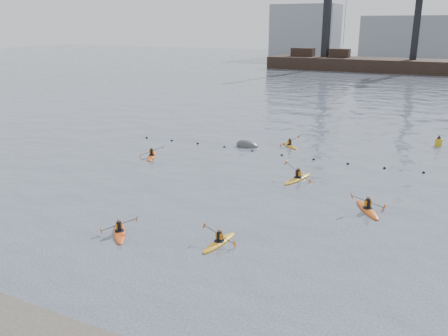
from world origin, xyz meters
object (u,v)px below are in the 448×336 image
(kayaker_1, at_px, (219,242))
(kayaker_3, at_px, (298,178))
(kayaker_5, at_px, (290,145))
(kayaker_4, at_px, (367,209))
(nav_buoy, at_px, (439,142))
(mooring_buoy, at_px, (248,146))
(kayaker_2, at_px, (152,156))
(kayaker_0, at_px, (120,232))

(kayaker_1, xyz_separation_m, kayaker_3, (0.33, 12.54, 0.01))
(kayaker_5, bearing_deg, kayaker_4, -97.94)
(kayaker_3, xyz_separation_m, kayaker_4, (5.97, -4.02, -0.00))
(kayaker_3, distance_m, nav_buoy, 18.70)
(mooring_buoy, relative_size, nav_buoy, 1.97)
(nav_buoy, bearing_deg, kayaker_5, -152.50)
(kayaker_2, height_order, kayaker_3, kayaker_3)
(kayaker_1, bearing_deg, kayaker_3, 94.58)
(kayaker_0, height_order, kayaker_5, kayaker_5)
(kayaker_0, height_order, mooring_buoy, kayaker_0)
(kayaker_5, bearing_deg, kayaker_3, -111.51)
(kayaker_1, relative_size, kayaker_2, 0.99)
(kayaker_1, bearing_deg, kayaker_5, 105.49)
(kayaker_4, bearing_deg, kayaker_5, -84.99)
(kayaker_0, height_order, kayaker_2, kayaker_2)
(kayaker_1, relative_size, kayaker_5, 1.21)
(kayaker_1, xyz_separation_m, nav_buoy, (9.32, 28.94, 0.27))
(kayaker_0, xyz_separation_m, kayaker_1, (5.69, 1.40, -0.00))
(mooring_buoy, height_order, nav_buoy, nav_buoy)
(kayaker_2, xyz_separation_m, nav_buoy, (22.75, 16.07, 0.27))
(kayaker_1, distance_m, kayaker_3, 12.54)
(kayaker_1, xyz_separation_m, kayaker_4, (6.30, 8.52, 0.01))
(kayaker_2, bearing_deg, mooring_buoy, 23.50)
(mooring_buoy, bearing_deg, kayaker_3, -45.42)
(kayaker_4, distance_m, mooring_buoy, 17.93)
(kayaker_1, xyz_separation_m, kayaker_2, (-13.43, 12.87, 0.00))
(kayaker_1, distance_m, kayaker_5, 22.48)
(kayaker_5, bearing_deg, mooring_buoy, 164.26)
(kayaker_5, distance_m, mooring_buoy, 4.08)
(kayaker_0, bearing_deg, kayaker_3, 26.90)
(kayaker_5, relative_size, mooring_buoy, 1.10)
(kayaker_5, height_order, mooring_buoy, kayaker_5)
(kayaker_0, xyz_separation_m, kayaker_5, (2.02, 23.57, -0.00))
(kayaker_4, bearing_deg, kayaker_2, -43.54)
(kayaker_0, relative_size, kayaker_5, 1.09)
(kayaker_2, relative_size, mooring_buoy, 1.34)
(kayaker_2, relative_size, kayaker_4, 0.96)
(mooring_buoy, xyz_separation_m, nav_buoy, (16.58, 8.69, 0.36))
(kayaker_4, bearing_deg, kayaker_1, 22.40)
(kayaker_0, relative_size, kayaker_2, 0.89)
(kayaker_1, relative_size, kayaker_4, 0.94)
(kayaker_2, distance_m, mooring_buoy, 9.62)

